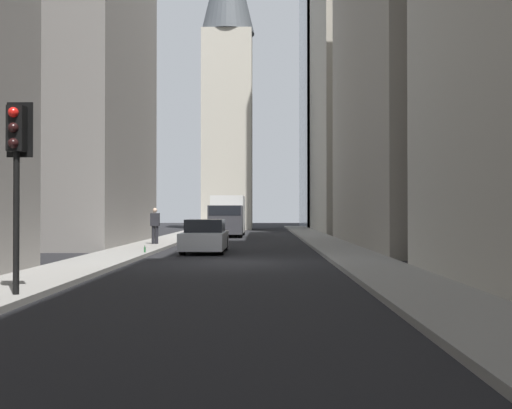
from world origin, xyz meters
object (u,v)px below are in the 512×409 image
(discarded_bottle, at_px, (145,250))
(traffic_light_foreground, at_px, (16,152))
(delivery_truck, at_px, (228,215))
(sedan_silver, at_px, (205,237))
(pedestrian, at_px, (155,224))

(discarded_bottle, bearing_deg, traffic_light_foreground, 179.16)
(delivery_truck, xyz_separation_m, sedan_silver, (-16.25, -0.00, -0.80))
(delivery_truck, distance_m, pedestrian, 12.54)
(sedan_silver, xyz_separation_m, discarded_bottle, (-1.98, 2.19, -0.42))
(traffic_light_foreground, distance_m, discarded_bottle, 12.16)
(sedan_silver, height_order, traffic_light_foreground, traffic_light_foreground)
(delivery_truck, bearing_deg, traffic_light_foreground, 175.51)
(sedan_silver, distance_m, pedestrian, 5.00)
(traffic_light_foreground, distance_m, pedestrian, 17.99)
(sedan_silver, bearing_deg, pedestrian, 35.44)
(traffic_light_foreground, xyz_separation_m, discarded_bottle, (11.85, -0.17, -2.69))
(delivery_truck, relative_size, pedestrian, 3.61)
(delivery_truck, distance_m, traffic_light_foreground, 30.22)
(pedestrian, distance_m, discarded_bottle, 6.14)
(pedestrian, bearing_deg, discarded_bottle, -173.38)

